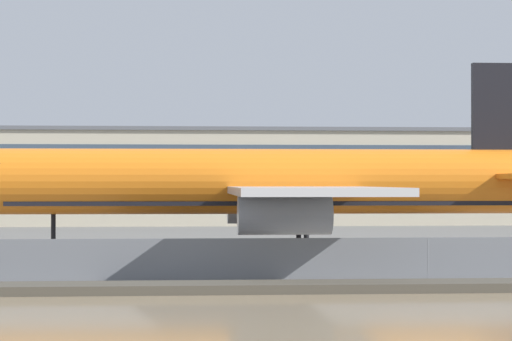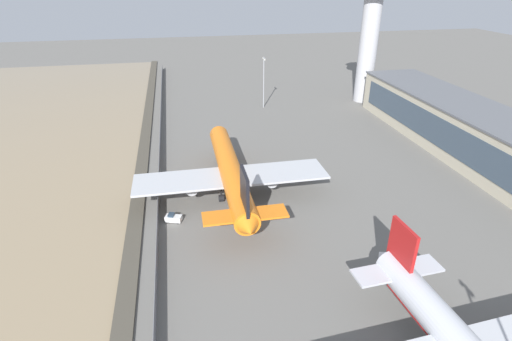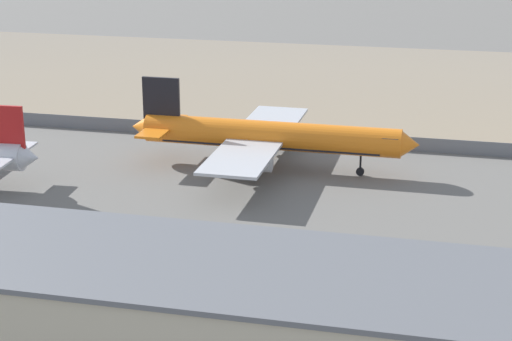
{
  "view_description": "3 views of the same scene",
  "coord_description": "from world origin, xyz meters",
  "views": [
    {
      "loc": [
        -13.99,
        -72.9,
        5.8
      ],
      "look_at": [
        -8.77,
        1.45,
        6.65
      ],
      "focal_mm": 70.0,
      "sensor_mm": 36.0,
      "label": 1
    },
    {
      "loc": [
        69.21,
        -10.22,
        44.87
      ],
      "look_at": [
        -9.22,
        5.78,
        4.69
      ],
      "focal_mm": 28.0,
      "sensor_mm": 36.0,
      "label": 2
    },
    {
      "loc": [
        -37.52,
        132.89,
        44.87
      ],
      "look_at": [
        -8.53,
        10.51,
        3.14
      ],
      "focal_mm": 60.0,
      "sensor_mm": 36.0,
      "label": 3
    }
  ],
  "objects": [
    {
      "name": "shoreline_seawall",
      "position": [
        0.0,
        -20.5,
        0.25
      ],
      "size": [
        320.0,
        3.0,
        0.5
      ],
      "color": "#474238",
      "rests_on": "ground"
    },
    {
      "name": "terminal_building",
      "position": [
        -9.05,
        65.6,
        6.51
      ],
      "size": [
        106.06,
        18.67,
        13.01
      ],
      "color": "#BCB299",
      "rests_on": "ground"
    },
    {
      "name": "waterfront_lagoon",
      "position": [
        0.0,
        -71.0,
        0.0
      ],
      "size": [
        320.0,
        98.0,
        0.01
      ],
      "color": "#937F60",
      "rests_on": "ground"
    },
    {
      "name": "cargo_jet_orange",
      "position": [
        -7.8,
        -0.17,
        5.63
      ],
      "size": [
        48.77,
        41.35,
        14.74
      ],
      "color": "orange",
      "rests_on": "ground"
    },
    {
      "name": "ground_plane",
      "position": [
        0.0,
        0.0,
        0.0
      ],
      "size": [
        500.0,
        500.0,
        0.0
      ],
      "primitive_type": "plane",
      "color": "#66635E"
    },
    {
      "name": "baggage_tug",
      "position": [
        0.61,
        -13.04,
        0.81
      ],
      "size": [
        2.58,
        3.55,
        1.8
      ],
      "color": "white",
      "rests_on": "ground"
    },
    {
      "name": "perimeter_fence",
      "position": [
        0.0,
        -16.0,
        1.29
      ],
      "size": [
        280.0,
        0.1,
        2.57
      ],
      "color": "slate",
      "rests_on": "ground"
    }
  ]
}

